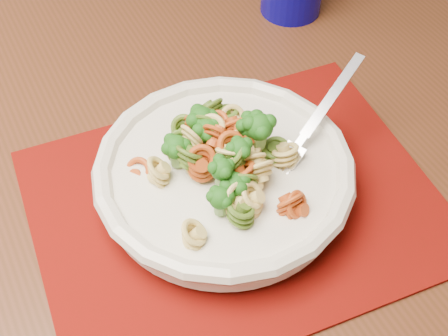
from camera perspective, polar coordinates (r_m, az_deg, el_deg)
name	(u,v)px	position (r m, az deg, el deg)	size (l,w,h in m)	color
dining_table	(179,195)	(0.76, -4.15, -2.46)	(1.67, 1.18, 0.73)	#482314
placemat	(236,204)	(0.64, 1.08, -3.33)	(0.41, 0.32, 0.00)	#620404
pasta_bowl	(224,174)	(0.63, 0.00, -0.58)	(0.26, 0.26, 0.05)	silver
pasta_broccoli_heap	(224,164)	(0.62, 0.00, 0.36)	(0.22, 0.22, 0.06)	tan
fork	(291,155)	(0.63, 6.11, 1.15)	(0.19, 0.02, 0.01)	silver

